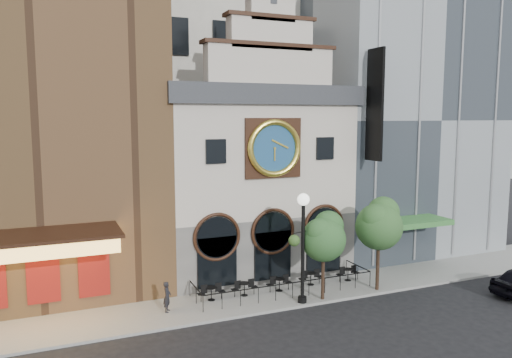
{
  "coord_description": "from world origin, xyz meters",
  "views": [
    {
      "loc": [
        -12.57,
        -23.19,
        10.41
      ],
      "look_at": [
        -0.23,
        6.0,
        6.45
      ],
      "focal_mm": 35.0,
      "sensor_mm": 36.0,
      "label": 1
    }
  ],
  "objects_px": {
    "bistro_0": "(211,292)",
    "lamppost": "(303,236)",
    "bistro_1": "(244,288)",
    "pedestrian": "(167,297)",
    "bistro_2": "(279,283)",
    "bistro_4": "(348,273)",
    "tree_left": "(324,236)",
    "bistro_3": "(311,278)",
    "tree_right": "(379,223)"
  },
  "relations": [
    {
      "from": "bistro_0",
      "to": "lamppost",
      "type": "height_order",
      "value": "lamppost"
    },
    {
      "from": "bistro_1",
      "to": "pedestrian",
      "type": "xyz_separation_m",
      "value": [
        -4.64,
        -0.63,
        0.35
      ]
    },
    {
      "from": "bistro_2",
      "to": "bistro_4",
      "type": "bearing_deg",
      "value": 0.18
    },
    {
      "from": "lamppost",
      "to": "tree_left",
      "type": "distance_m",
      "value": 1.36
    },
    {
      "from": "bistro_4",
      "to": "pedestrian",
      "type": "relative_size",
      "value": 0.97
    },
    {
      "from": "bistro_1",
      "to": "bistro_3",
      "type": "height_order",
      "value": "same"
    },
    {
      "from": "bistro_2",
      "to": "tree_left",
      "type": "relative_size",
      "value": 0.32
    },
    {
      "from": "bistro_1",
      "to": "bistro_4",
      "type": "distance_m",
      "value": 7.0
    },
    {
      "from": "pedestrian",
      "to": "lamppost",
      "type": "bearing_deg",
      "value": -78.09
    },
    {
      "from": "lamppost",
      "to": "tree_left",
      "type": "relative_size",
      "value": 1.23
    },
    {
      "from": "lamppost",
      "to": "bistro_0",
      "type": "bearing_deg",
      "value": 136.69
    },
    {
      "from": "bistro_2",
      "to": "bistro_3",
      "type": "xyz_separation_m",
      "value": [
        2.24,
        0.21,
        0.0
      ]
    },
    {
      "from": "bistro_1",
      "to": "pedestrian",
      "type": "height_order",
      "value": "pedestrian"
    },
    {
      "from": "bistro_2",
      "to": "pedestrian",
      "type": "bearing_deg",
      "value": -175.41
    },
    {
      "from": "bistro_1",
      "to": "tree_right",
      "type": "bearing_deg",
      "value": -15.17
    },
    {
      "from": "bistro_2",
      "to": "lamppost",
      "type": "relative_size",
      "value": 0.26
    },
    {
      "from": "bistro_4",
      "to": "tree_left",
      "type": "bearing_deg",
      "value": -145.14
    },
    {
      "from": "lamppost",
      "to": "bistro_3",
      "type": "bearing_deg",
      "value": 34.92
    },
    {
      "from": "bistro_0",
      "to": "tree_left",
      "type": "xyz_separation_m",
      "value": [
        5.92,
        -2.23,
        3.2
      ]
    },
    {
      "from": "bistro_0",
      "to": "tree_right",
      "type": "xyz_separation_m",
      "value": [
        9.73,
        -2.14,
        3.61
      ]
    },
    {
      "from": "bistro_2",
      "to": "bistro_3",
      "type": "relative_size",
      "value": 1.0
    },
    {
      "from": "bistro_0",
      "to": "tree_left",
      "type": "height_order",
      "value": "tree_left"
    },
    {
      "from": "bistro_1",
      "to": "bistro_3",
      "type": "relative_size",
      "value": 1.0
    },
    {
      "from": "bistro_1",
      "to": "tree_right",
      "type": "distance_m",
      "value": 8.79
    },
    {
      "from": "bistro_1",
      "to": "tree_right",
      "type": "relative_size",
      "value": 0.28
    },
    {
      "from": "bistro_0",
      "to": "bistro_4",
      "type": "xyz_separation_m",
      "value": [
        8.98,
        -0.1,
        0.0
      ]
    },
    {
      "from": "tree_left",
      "to": "bistro_0",
      "type": "bearing_deg",
      "value": 159.32
    },
    {
      "from": "bistro_1",
      "to": "bistro_3",
      "type": "xyz_separation_m",
      "value": [
        4.44,
        0.14,
        0.0
      ]
    },
    {
      "from": "bistro_1",
      "to": "lamppost",
      "type": "bearing_deg",
      "value": -40.8
    },
    {
      "from": "tree_right",
      "to": "bistro_1",
      "type": "bearing_deg",
      "value": 164.83
    },
    {
      "from": "bistro_2",
      "to": "pedestrian",
      "type": "xyz_separation_m",
      "value": [
        -6.84,
        -0.55,
        0.35
      ]
    },
    {
      "from": "bistro_0",
      "to": "pedestrian",
      "type": "distance_m",
      "value": 2.76
    },
    {
      "from": "bistro_0",
      "to": "pedestrian",
      "type": "height_order",
      "value": "pedestrian"
    },
    {
      "from": "bistro_4",
      "to": "tree_right",
      "type": "xyz_separation_m",
      "value": [
        0.75,
        -2.04,
        3.61
      ]
    },
    {
      "from": "tree_right",
      "to": "tree_left",
      "type": "bearing_deg",
      "value": -178.53
    },
    {
      "from": "tree_left",
      "to": "tree_right",
      "type": "distance_m",
      "value": 3.83
    },
    {
      "from": "bistro_0",
      "to": "bistro_3",
      "type": "distance_m",
      "value": 6.43
    },
    {
      "from": "bistro_0",
      "to": "bistro_1",
      "type": "relative_size",
      "value": 1.0
    },
    {
      "from": "bistro_1",
      "to": "tree_left",
      "type": "xyz_separation_m",
      "value": [
        3.93,
        -2.2,
        3.2
      ]
    },
    {
      "from": "bistro_1",
      "to": "lamppost",
      "type": "distance_m",
      "value": 4.77
    },
    {
      "from": "bistro_2",
      "to": "bistro_3",
      "type": "distance_m",
      "value": 2.25
    },
    {
      "from": "bistro_3",
      "to": "tree_left",
      "type": "distance_m",
      "value": 3.99
    },
    {
      "from": "bistro_0",
      "to": "bistro_1",
      "type": "bearing_deg",
      "value": -1.08
    },
    {
      "from": "bistro_4",
      "to": "bistro_0",
      "type": "bearing_deg",
      "value": 179.36
    },
    {
      "from": "bistro_3",
      "to": "tree_left",
      "type": "bearing_deg",
      "value": -102.32
    },
    {
      "from": "bistro_3",
      "to": "bistro_4",
      "type": "height_order",
      "value": "same"
    },
    {
      "from": "tree_left",
      "to": "bistro_1",
      "type": "bearing_deg",
      "value": 150.8
    },
    {
      "from": "pedestrian",
      "to": "tree_left",
      "type": "relative_size",
      "value": 0.33
    },
    {
      "from": "bistro_1",
      "to": "bistro_0",
      "type": "bearing_deg",
      "value": 178.92
    },
    {
      "from": "bistro_2",
      "to": "lamppost",
      "type": "height_order",
      "value": "lamppost"
    }
  ]
}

